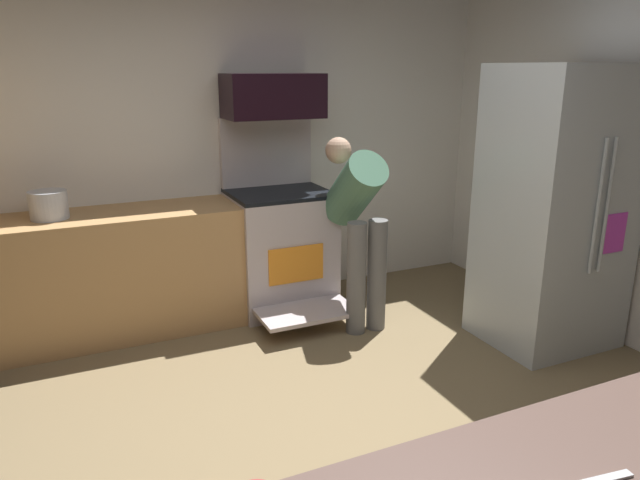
{
  "coord_description": "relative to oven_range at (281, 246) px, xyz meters",
  "views": [
    {
      "loc": [
        -1.03,
        -2.25,
        1.87
      ],
      "look_at": [
        0.13,
        0.3,
        1.05
      ],
      "focal_mm": 32.95,
      "sensor_mm": 36.0,
      "label": 1
    }
  ],
  "objects": [
    {
      "name": "ground_plane",
      "position": [
        -0.54,
        -1.96,
        -0.52
      ],
      "size": [
        5.2,
        4.8,
        0.02
      ],
      "primitive_type": "cube",
      "color": "olive"
    },
    {
      "name": "wall_back",
      "position": [
        -0.54,
        0.38,
        0.79
      ],
      "size": [
        5.2,
        0.12,
        2.6
      ],
      "primitive_type": "cube",
      "color": "silver",
      "rests_on": "ground"
    },
    {
      "name": "lower_cabinet_run",
      "position": [
        -1.44,
        0.02,
        -0.06
      ],
      "size": [
        2.4,
        0.6,
        0.9
      ],
      "primitive_type": "cube",
      "color": "tan",
      "rests_on": "ground"
    },
    {
      "name": "oven_range",
      "position": [
        0.0,
        0.0,
        0.0
      ],
      "size": [
        0.76,
        1.05,
        1.5
      ],
      "color": "#C0B4B7",
      "rests_on": "ground"
    },
    {
      "name": "microwave",
      "position": [
        0.0,
        0.1,
        1.16
      ],
      "size": [
        0.74,
        0.38,
        0.33
      ],
      "primitive_type": "cube",
      "color": "black",
      "rests_on": "oven_range"
    },
    {
      "name": "refrigerator",
      "position": [
        1.49,
        -1.34,
        0.44
      ],
      "size": [
        0.84,
        0.75,
        1.9
      ],
      "color": "#B5C0C5",
      "rests_on": "ground"
    },
    {
      "name": "person_cook",
      "position": [
        0.4,
        -0.55,
        0.32
      ],
      "size": [
        0.31,
        0.68,
        1.37
      ],
      "color": "slate",
      "rests_on": "ground"
    },
    {
      "name": "stock_pot",
      "position": [
        -1.64,
        0.02,
        0.49
      ],
      "size": [
        0.25,
        0.25,
        0.19
      ],
      "primitive_type": "cylinder",
      "color": "#AFB6C2",
      "rests_on": "lower_cabinet_run"
    }
  ]
}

